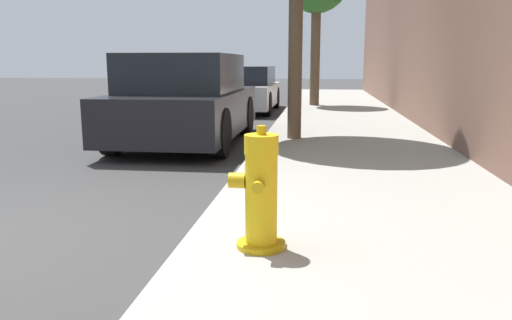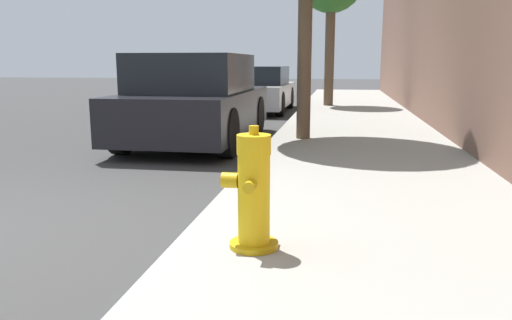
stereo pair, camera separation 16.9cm
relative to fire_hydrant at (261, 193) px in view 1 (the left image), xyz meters
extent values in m
cube|color=#99968E|center=(0.85, 0.15, -0.43)|extent=(2.79, 40.00, 0.14)
cylinder|color=#C39C11|center=(0.00, 0.00, -0.35)|extent=(0.32, 0.32, 0.04)
cylinder|color=yellow|center=(0.00, 0.00, -0.04)|extent=(0.21, 0.21, 0.58)
cylinder|color=yellow|center=(0.00, 0.00, 0.32)|extent=(0.22, 0.22, 0.12)
cylinder|color=#C39C11|center=(0.00, 0.00, 0.41)|extent=(0.06, 0.06, 0.06)
cylinder|color=#C39C11|center=(0.00, -0.15, 0.08)|extent=(0.07, 0.09, 0.07)
cylinder|color=#C39C11|center=(0.00, 0.15, 0.08)|extent=(0.07, 0.09, 0.07)
cylinder|color=#C39C11|center=(-0.15, 0.00, 0.08)|extent=(0.11, 0.10, 0.10)
cube|color=black|center=(-1.83, 5.00, 0.03)|extent=(1.77, 3.92, 0.67)
cube|color=black|center=(-1.83, 4.84, 0.67)|extent=(1.63, 2.16, 0.60)
cylinder|color=black|center=(-2.64, 6.21, -0.15)|extent=(0.20, 0.71, 0.71)
cylinder|color=black|center=(-1.02, 6.21, -0.15)|extent=(0.20, 0.71, 0.71)
cylinder|color=black|center=(-2.64, 3.78, -0.15)|extent=(0.20, 0.71, 0.71)
cylinder|color=black|center=(-1.02, 3.78, -0.15)|extent=(0.20, 0.71, 0.71)
cube|color=#B7B7BC|center=(-1.76, 10.71, -0.04)|extent=(1.71, 3.85, 0.59)
cube|color=black|center=(-1.76, 10.56, 0.49)|extent=(1.58, 2.12, 0.48)
cylinder|color=black|center=(-2.53, 11.90, -0.19)|extent=(0.20, 0.62, 0.62)
cylinder|color=black|center=(-0.98, 11.90, -0.19)|extent=(0.20, 0.62, 0.62)
cylinder|color=black|center=(-2.53, 9.52, -0.19)|extent=(0.20, 0.62, 0.62)
cylinder|color=black|center=(-0.98, 9.52, -0.19)|extent=(0.20, 0.62, 0.62)
cylinder|color=brown|center=(-0.04, 4.89, 1.00)|extent=(0.22, 0.22, 2.72)
cylinder|color=brown|center=(0.19, 11.40, 1.07)|extent=(0.27, 0.27, 2.86)
camera|label=1|loc=(0.37, -3.08, 0.82)|focal=35.00mm
camera|label=2|loc=(0.54, -3.05, 0.82)|focal=35.00mm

